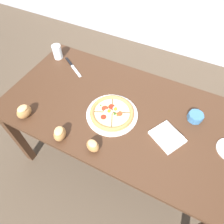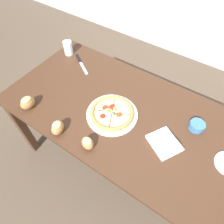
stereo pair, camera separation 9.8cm
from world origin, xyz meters
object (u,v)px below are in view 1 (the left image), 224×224
(dining_table, at_px, (120,117))
(ramekin_bowl, at_px, (195,117))
(pizza, at_px, (112,113))
(bread_piece_mid, at_px, (93,146))
(water_glass, at_px, (57,52))
(napkin_folded, at_px, (168,136))
(knife_main, at_px, (73,67))
(bread_piece_near, at_px, (60,133))
(bread_piece_far, at_px, (24,111))

(dining_table, bearing_deg, ramekin_bowl, 16.94)
(pizza, height_order, bread_piece_mid, bread_piece_mid)
(bread_piece_mid, distance_m, water_glass, 0.89)
(napkin_folded, distance_m, water_glass, 1.07)
(knife_main, bearing_deg, napkin_folded, 13.39)
(pizza, xyz_separation_m, ramekin_bowl, (0.48, 0.20, 0.01))
(ramekin_bowl, height_order, knife_main, ramekin_bowl)
(bread_piece_near, bearing_deg, pizza, 55.42)
(knife_main, bearing_deg, bread_piece_far, -58.85)
(water_glass, bearing_deg, pizza, -26.42)
(ramekin_bowl, xyz_separation_m, bread_piece_near, (-0.67, -0.49, 0.02))
(ramekin_bowl, bearing_deg, bread_piece_far, -154.65)
(knife_main, bearing_deg, dining_table, 9.23)
(dining_table, relative_size, bread_piece_far, 15.05)
(bread_piece_near, xyz_separation_m, bread_piece_far, (-0.29, 0.03, 0.00))
(ramekin_bowl, relative_size, bread_piece_near, 0.88)
(bread_piece_mid, bearing_deg, ramekin_bowl, 45.01)
(bread_piece_mid, bearing_deg, pizza, 92.75)
(dining_table, relative_size, napkin_folded, 6.96)
(dining_table, distance_m, bread_piece_near, 0.43)
(pizza, distance_m, bread_piece_far, 0.55)
(napkin_folded, bearing_deg, pizza, 179.44)
(bread_piece_mid, bearing_deg, napkin_folded, 36.22)
(napkin_folded, distance_m, bread_piece_mid, 0.44)
(napkin_folded, bearing_deg, dining_table, 168.38)
(dining_table, height_order, napkin_folded, napkin_folded)
(dining_table, relative_size, knife_main, 6.79)
(dining_table, relative_size, bread_piece_near, 14.41)
(dining_table, height_order, ramekin_bowl, ramekin_bowl)
(bread_piece_near, bearing_deg, bread_piece_mid, 5.64)
(bread_piece_near, height_order, bread_piece_far, bread_piece_far)
(pizza, xyz_separation_m, bread_piece_near, (-0.19, -0.28, 0.02))
(pizza, bearing_deg, knife_main, 150.24)
(bread_piece_far, bearing_deg, water_glass, 105.97)
(bread_piece_near, bearing_deg, napkin_folded, 26.47)
(dining_table, distance_m, ramekin_bowl, 0.49)
(pizza, height_order, bread_piece_far, bread_piece_far)
(bread_piece_mid, height_order, bread_piece_far, bread_piece_far)
(bread_piece_mid, bearing_deg, knife_main, 132.60)
(pizza, relative_size, water_glass, 2.97)
(pizza, distance_m, knife_main, 0.56)
(pizza, height_order, ramekin_bowl, pizza)
(ramekin_bowl, distance_m, bread_piece_near, 0.83)
(ramekin_bowl, xyz_separation_m, bread_piece_mid, (-0.47, -0.47, 0.01))
(napkin_folded, xyz_separation_m, bread_piece_far, (-0.85, -0.25, 0.03))
(pizza, bearing_deg, bread_piece_near, -124.58)
(ramekin_bowl, relative_size, bread_piece_far, 0.92)
(bread_piece_near, bearing_deg, water_glass, 126.96)
(dining_table, xyz_separation_m, bread_piece_mid, (-0.01, -0.33, 0.13))
(ramekin_bowl, relative_size, water_glass, 0.86)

